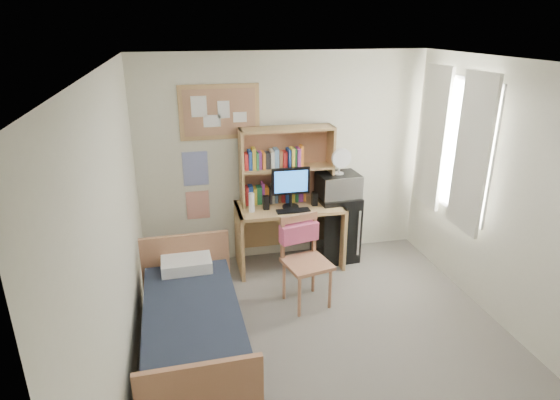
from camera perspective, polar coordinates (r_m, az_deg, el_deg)
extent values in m
cube|color=gray|center=(4.65, 6.64, -18.04)|extent=(3.60, 4.20, 0.02)
cube|color=white|center=(3.64, 8.40, 15.90)|extent=(3.60, 4.20, 0.02)
cube|color=silver|center=(5.86, 0.51, 5.02)|extent=(3.60, 0.04, 2.60)
cube|color=silver|center=(3.79, -19.28, -5.42)|extent=(0.04, 4.20, 2.60)
cube|color=silver|center=(4.86, 27.83, -0.90)|extent=(0.04, 4.20, 2.60)
cube|color=white|center=(5.66, 20.36, 6.26)|extent=(0.10, 1.40, 1.70)
cube|color=white|center=(5.32, 22.34, 5.13)|extent=(0.04, 0.55, 1.70)
cube|color=white|center=(5.97, 18.09, 7.25)|extent=(0.04, 0.55, 1.70)
cube|color=tan|center=(5.59, -7.38, 10.58)|extent=(0.94, 0.03, 0.64)
cube|color=#2939A4|center=(5.73, -10.27, 3.78)|extent=(0.30, 0.01, 0.42)
cube|color=#D84626|center=(5.88, -9.98, -0.60)|extent=(0.28, 0.01, 0.36)
cube|color=tan|center=(5.86, 1.12, -4.34)|extent=(1.30, 0.65, 0.81)
cube|color=#B07853|center=(5.04, 3.33, -7.67)|extent=(0.59, 0.59, 1.00)
cube|color=black|center=(6.08, 6.79, -3.24)|extent=(0.54, 0.54, 0.87)
cube|color=#1B2231|center=(4.53, -10.53, -15.47)|extent=(0.93, 1.80, 0.49)
cube|color=tan|center=(5.69, 0.83, 4.24)|extent=(1.14, 0.30, 0.93)
cube|color=black|center=(5.56, 1.31, 1.45)|extent=(0.46, 0.04, 0.49)
cube|color=black|center=(5.52, 1.63, -1.32)|extent=(0.40, 0.13, 0.02)
cube|color=black|center=(5.56, -1.71, -0.32)|extent=(0.07, 0.07, 0.17)
cube|color=black|center=(5.69, 4.23, 0.09)|extent=(0.07, 0.07, 0.16)
cylinder|color=white|center=(5.48, -3.49, -0.31)|extent=(0.07, 0.07, 0.23)
cube|color=#E35680|center=(5.07, 2.32, -3.98)|extent=(0.44, 0.22, 0.20)
cube|color=#BBBCC0|center=(5.85, 7.10, 1.84)|extent=(0.51, 0.40, 0.29)
cylinder|color=white|center=(5.76, 7.23, 4.60)|extent=(0.25, 0.25, 0.30)
cube|color=white|center=(5.00, -11.34, -7.59)|extent=(0.52, 0.37, 0.12)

